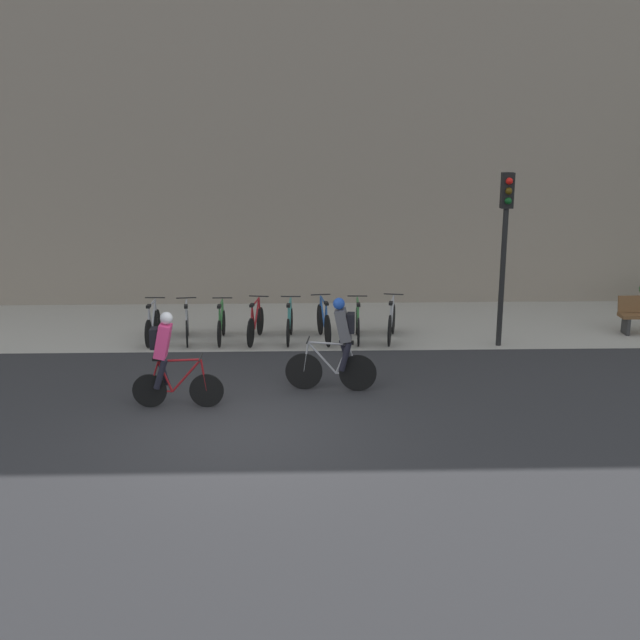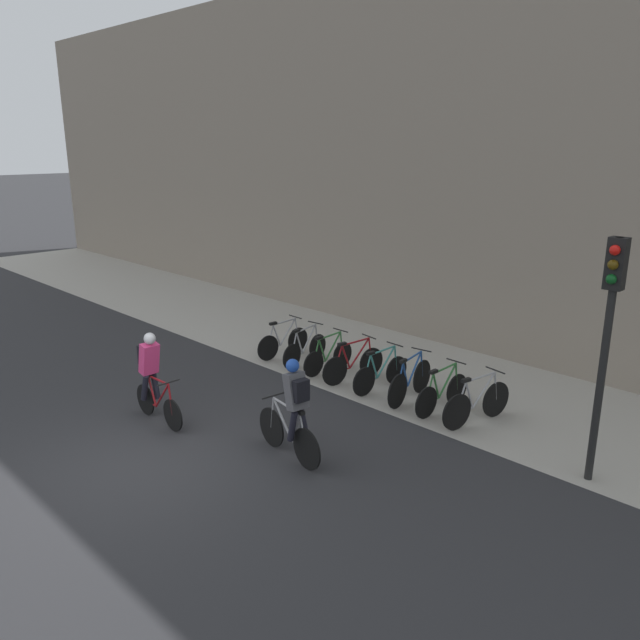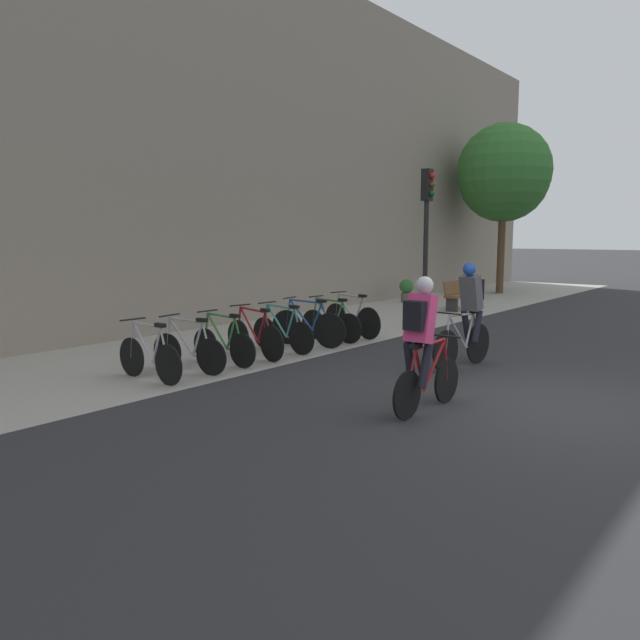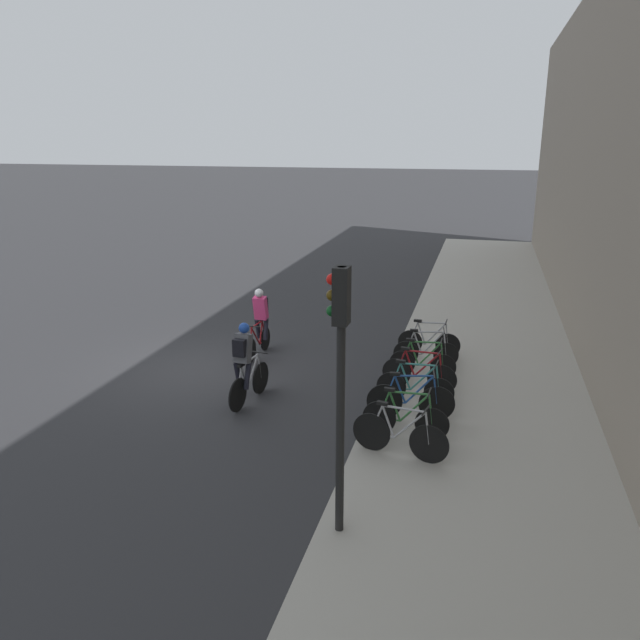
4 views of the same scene
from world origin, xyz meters
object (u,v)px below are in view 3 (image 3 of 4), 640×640
at_px(parked_bike_1, 189,350).
at_px(potted_plant, 406,289).
at_px(parked_bike_2, 224,343).
at_px(parked_bike_7, 352,318).
at_px(parked_bike_5, 308,326).
at_px(parked_bike_6, 331,323).
at_px(traffic_light_pole, 427,219).
at_px(bench, 460,295).
at_px(cyclist_pink, 422,340).
at_px(cyclist_grey, 468,312).
at_px(parked_bike_0, 149,356).
at_px(parked_bike_3, 255,337).
at_px(parked_bike_4, 283,332).

bearing_deg(parked_bike_1, potted_plant, 13.18).
relative_size(parked_bike_2, parked_bike_7, 0.89).
distance_m(parked_bike_5, parked_bike_6, 0.78).
xyz_separation_m(parked_bike_7, potted_plant, (7.16, 2.77, 0.02)).
height_order(parked_bike_1, traffic_light_pole, traffic_light_pole).
xyz_separation_m(bench, potted_plant, (0.95, 2.42, -0.03)).
bearing_deg(cyclist_pink, parked_bike_7, 43.32).
height_order(cyclist_grey, traffic_light_pole, traffic_light_pole).
bearing_deg(parked_bike_6, bench, 2.87).
distance_m(parked_bike_2, parked_bike_5, 2.34).
bearing_deg(bench, parked_bike_1, -178.15).
xyz_separation_m(parked_bike_1, potted_plant, (11.84, 2.77, 0.06)).
bearing_deg(parked_bike_5, parked_bike_1, -179.98).
height_order(cyclist_grey, parked_bike_0, cyclist_grey).
xyz_separation_m(parked_bike_0, potted_plant, (12.62, 2.77, 0.05)).
bearing_deg(cyclist_pink, traffic_light_pole, 28.24).
bearing_deg(parked_bike_3, cyclist_grey, -62.98).
distance_m(parked_bike_1, parked_bike_2, 0.78).
xyz_separation_m(parked_bike_1, parked_bike_2, (0.78, 0.00, -0.00)).
bearing_deg(parked_bike_0, parked_bike_2, -0.01).
xyz_separation_m(cyclist_pink, parked_bike_6, (3.68, 4.21, -0.56)).
relative_size(cyclist_grey, parked_bike_5, 1.04).
xyz_separation_m(parked_bike_3, parked_bike_7, (3.12, 0.00, 0.02)).
height_order(parked_bike_0, parked_bike_5, parked_bike_5).
bearing_deg(bench, parked_bike_7, -176.77).
relative_size(parked_bike_5, traffic_light_pole, 0.45).
height_order(parked_bike_1, bench, parked_bike_1).
bearing_deg(parked_bike_6, parked_bike_2, -180.00).
xyz_separation_m(parked_bike_6, bench, (6.99, 0.35, 0.08)).
xyz_separation_m(parked_bike_2, potted_plant, (11.06, 2.77, 0.06)).
bearing_deg(parked_bike_7, cyclist_grey, -112.03).
bearing_deg(cyclist_grey, bench, 26.35).
height_order(parked_bike_3, parked_bike_5, parked_bike_5).
bearing_deg(traffic_light_pole, cyclist_grey, -142.51).
height_order(parked_bike_4, parked_bike_7, parked_bike_7).
relative_size(parked_bike_0, parked_bike_7, 0.92).
relative_size(parked_bike_5, parked_bike_6, 1.06).
distance_m(parked_bike_2, bench, 10.12).
xyz_separation_m(parked_bike_3, potted_plant, (10.28, 2.77, 0.04)).
relative_size(parked_bike_0, parked_bike_6, 0.98).
bearing_deg(potted_plant, parked_bike_7, -158.84).
xyz_separation_m(traffic_light_pole, potted_plant, (4.80, 3.32, -2.21)).
relative_size(parked_bike_3, parked_bike_5, 0.97).
bearing_deg(parked_bike_3, parked_bike_6, 0.00).
height_order(parked_bike_0, potted_plant, parked_bike_0).
bearing_deg(cyclist_grey, traffic_light_pole, 37.49).
relative_size(cyclist_grey, parked_bike_4, 1.09).
bearing_deg(parked_bike_1, parked_bike_3, -0.00).
height_order(parked_bike_4, traffic_light_pole, traffic_light_pole).
xyz_separation_m(cyclist_grey, parked_bike_3, (-1.74, 3.41, -0.55)).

